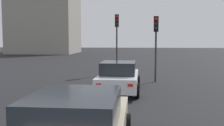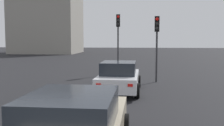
{
  "view_description": "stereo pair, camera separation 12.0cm",
  "coord_description": "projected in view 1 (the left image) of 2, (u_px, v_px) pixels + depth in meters",
  "views": [
    {
      "loc": [
        -1.59,
        -1.03,
        2.52
      ],
      "look_at": [
        9.28,
        -0.01,
        1.54
      ],
      "focal_mm": 41.85,
      "sensor_mm": 36.0,
      "label": 1
    },
    {
      "loc": [
        -1.57,
        -1.15,
        2.52
      ],
      "look_at": [
        9.28,
        -0.01,
        1.54
      ],
      "focal_mm": 41.85,
      "sensor_mm": 36.0,
      "label": 2
    }
  ],
  "objects": [
    {
      "name": "traffic_light_near_left",
      "position": [
        117.0,
        31.0,
        19.11
      ],
      "size": [
        0.33,
        0.3,
        4.35
      ],
      "rotation": [
        0.0,
        0.0,
        3.27
      ],
      "color": "#2D2D30",
      "rests_on": "ground_plane"
    },
    {
      "name": "building_facade_left",
      "position": [
        45.0,
        24.0,
        48.62
      ],
      "size": [
        9.88,
        11.52,
        10.81
      ],
      "primitive_type": "cube",
      "color": "gray",
      "rests_on": "ground_plane"
    },
    {
      "name": "car_white_lead",
      "position": [
        119.0,
        77.0,
        12.55
      ],
      "size": [
        4.13,
        2.08,
        1.47
      ],
      "rotation": [
        0.0,
        0.0,
        -0.02
      ],
      "color": "silver",
      "rests_on": "ground_plane"
    },
    {
      "name": "traffic_light_near_right",
      "position": [
        156.0,
        35.0,
        15.29
      ],
      "size": [
        0.32,
        0.29,
        3.88
      ],
      "rotation": [
        0.0,
        0.0,
        3.08
      ],
      "color": "#2D2D30",
      "rests_on": "ground_plane"
    }
  ]
}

